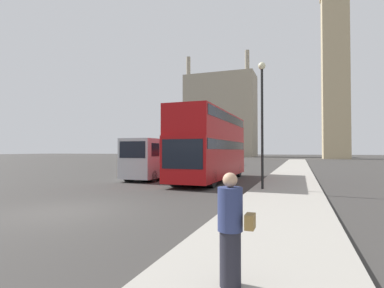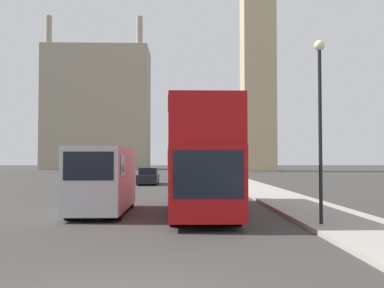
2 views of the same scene
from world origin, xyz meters
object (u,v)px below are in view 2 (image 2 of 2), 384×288
red_double_decker_bus (200,155)px  white_van (103,178)px  parked_sedan (148,177)px  street_lamp (320,104)px  clock_tower (257,5)px

red_double_decker_bus → white_van: red_double_decker_bus is taller
parked_sedan → white_van: bearing=-91.0°
white_van → parked_sedan: size_ratio=1.24×
street_lamp → white_van: bearing=153.2°
clock_tower → white_van: (-17.81, -61.21, -29.83)m
clock_tower → white_van: size_ratio=10.33×
red_double_decker_bus → parked_sedan: bearing=100.4°
street_lamp → parked_sedan: size_ratio=1.29×
clock_tower → red_double_decker_bus: 68.82m
red_double_decker_bus → white_van: 4.27m
white_van → street_lamp: (7.96, -4.02, 2.67)m
street_lamp → parked_sedan: (-7.59, 24.75, -3.47)m
white_van → street_lamp: street_lamp is taller
clock_tower → white_van: clock_tower is taller
red_double_decker_bus → street_lamp: bearing=-48.1°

